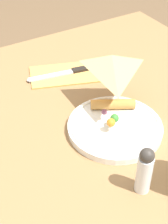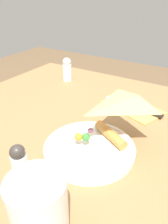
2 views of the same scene
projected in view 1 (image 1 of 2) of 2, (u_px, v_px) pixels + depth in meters
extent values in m
cube|color=olive|center=(83.00, 121.00, 0.82)|extent=(0.98, 0.84, 0.03)
cube|color=brown|center=(129.00, 102.00, 1.48)|extent=(0.06, 0.06, 0.70)
cylinder|color=white|center=(115.00, 127.00, 0.77)|extent=(0.21, 0.21, 0.02)
torus|color=white|center=(115.00, 124.00, 0.77)|extent=(0.20, 0.20, 0.01)
pyramid|color=#E0B266|center=(116.00, 126.00, 0.75)|extent=(0.17, 0.19, 0.02)
cylinder|color=#C68942|center=(113.00, 104.00, 0.80)|extent=(0.10, 0.07, 0.02)
sphere|color=#7A4256|center=(104.00, 112.00, 0.76)|extent=(0.01, 0.01, 0.01)
sphere|color=#388433|center=(115.00, 118.00, 0.74)|extent=(0.02, 0.02, 0.02)
sphere|color=orange|center=(111.00, 123.00, 0.73)|extent=(0.02, 0.02, 0.02)
cube|color=#E59E4C|center=(64.00, 74.00, 0.95)|extent=(0.21, 0.17, 0.00)
cube|color=black|center=(85.00, 68.00, 0.96)|extent=(0.08, 0.03, 0.01)
cube|color=silver|center=(51.00, 76.00, 0.94)|extent=(0.13, 0.04, 0.00)
ellipsoid|color=silver|center=(31.00, 80.00, 0.92)|extent=(0.02, 0.02, 0.00)
cylinder|color=white|center=(144.00, 174.00, 0.62)|extent=(0.03, 0.03, 0.08)
sphere|color=#38332D|center=(147.00, 156.00, 0.59)|extent=(0.03, 0.03, 0.03)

